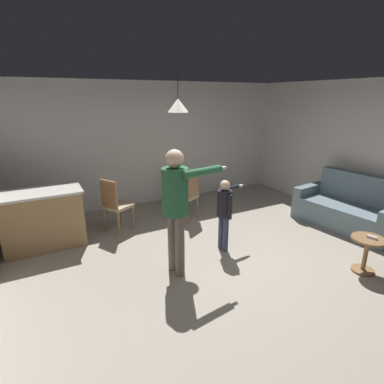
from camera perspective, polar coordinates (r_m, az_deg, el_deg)
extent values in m
plane|color=#9E9384|center=(4.68, 8.07, -13.03)|extent=(7.68, 7.68, 0.00)
cube|color=silver|center=(6.92, -7.32, 9.09)|extent=(6.40, 0.10, 2.70)
cube|color=silver|center=(6.56, 32.01, 6.06)|extent=(0.10, 6.40, 2.70)
cube|color=slate|center=(6.38, 27.10, -4.00)|extent=(1.01, 1.53, 0.45)
cube|color=slate|center=(6.51, 29.10, 0.76)|extent=(0.36, 1.45, 0.55)
cube|color=slate|center=(6.74, 21.25, -1.33)|extent=(0.86, 0.27, 0.63)
cylinder|color=olive|center=(7.08, 22.56, -3.02)|extent=(0.05, 0.05, 0.06)
cylinder|color=olive|center=(5.88, 32.08, -8.70)|extent=(0.05, 0.05, 0.06)
cylinder|color=olive|center=(6.57, 19.42, -4.24)|extent=(0.05, 0.05, 0.06)
cube|color=#99754C|center=(5.45, -26.42, -4.87)|extent=(1.20, 0.60, 0.91)
cube|color=beige|center=(5.30, -27.12, -0.12)|extent=(1.26, 0.66, 0.04)
cylinder|color=olive|center=(4.83, 30.58, -7.72)|extent=(0.44, 0.44, 0.03)
cylinder|color=olive|center=(4.94, 30.10, -10.46)|extent=(0.06, 0.06, 0.49)
cylinder|color=olive|center=(5.04, 29.69, -12.78)|extent=(0.31, 0.31, 0.03)
cylinder|color=#60564C|center=(4.26, -3.74, -9.31)|extent=(0.13, 0.13, 0.88)
cylinder|color=#60564C|center=(4.13, -2.33, -10.26)|extent=(0.13, 0.13, 0.88)
cylinder|color=#265938|center=(3.90, -3.23, 0.10)|extent=(0.35, 0.35, 0.63)
sphere|color=#D8AD8C|center=(3.79, -3.34, 6.34)|extent=(0.24, 0.24, 0.24)
cylinder|color=#265938|center=(4.08, -4.78, 0.37)|extent=(0.10, 0.10, 0.59)
cylinder|color=#265938|center=(3.84, 2.06, 3.89)|extent=(0.60, 0.19, 0.10)
cube|color=white|center=(4.04, 5.69, 4.53)|extent=(0.13, 0.05, 0.04)
cylinder|color=#384260|center=(4.91, 5.53, -7.44)|extent=(0.09, 0.09, 0.59)
cylinder|color=#384260|center=(4.83, 6.44, -7.95)|extent=(0.09, 0.09, 0.59)
cylinder|color=black|center=(4.68, 6.18, -2.12)|extent=(0.23, 0.23, 0.42)
sphere|color=#D8AD8C|center=(4.59, 6.30, 1.26)|extent=(0.16, 0.16, 0.16)
cylinder|color=black|center=(4.84, 7.04, 0.72)|extent=(0.40, 0.10, 0.07)
cube|color=white|center=(4.98, 9.04, 1.13)|extent=(0.13, 0.05, 0.04)
cylinder|color=black|center=(4.59, 7.23, -2.85)|extent=(0.07, 0.07, 0.39)
cylinder|color=olive|center=(5.73, -16.22, -5.08)|extent=(0.04, 0.04, 0.45)
cylinder|color=olive|center=(5.47, -13.74, -5.96)|extent=(0.04, 0.04, 0.45)
cylinder|color=olive|center=(5.94, -13.60, -4.01)|extent=(0.04, 0.04, 0.45)
cylinder|color=olive|center=(5.70, -11.11, -4.79)|extent=(0.04, 0.04, 0.45)
cube|color=tan|center=(5.62, -13.85, -2.59)|extent=(0.57, 0.57, 0.05)
cube|color=olive|center=(5.41, -15.52, -0.43)|extent=(0.21, 0.35, 0.50)
cylinder|color=olive|center=(5.81, -0.89, -4.01)|extent=(0.04, 0.04, 0.45)
cylinder|color=olive|center=(6.09, 0.98, -2.95)|extent=(0.04, 0.04, 0.45)
cylinder|color=olive|center=(6.00, -3.77, -3.31)|extent=(0.04, 0.04, 0.45)
cylinder|color=olive|center=(6.27, -1.82, -2.32)|extent=(0.04, 0.04, 0.45)
cube|color=tan|center=(5.95, -1.39, -0.89)|extent=(0.57, 0.57, 0.05)
cube|color=olive|center=(5.77, 0.15, 1.37)|extent=(0.35, 0.22, 0.50)
cylinder|color=#4C4742|center=(6.81, -1.90, -1.71)|extent=(0.28, 0.28, 0.22)
sphere|color=#235B2D|center=(6.72, -1.92, 0.50)|extent=(0.48, 0.48, 0.48)
sphere|color=#235B2D|center=(6.67, -1.94, 1.86)|extent=(0.36, 0.36, 0.36)
cube|color=white|center=(4.83, 31.04, -7.40)|extent=(0.07, 0.13, 0.04)
cone|color=silver|center=(4.67, -2.68, 16.15)|extent=(0.32, 0.32, 0.20)
cylinder|color=black|center=(4.67, -2.73, 19.47)|extent=(0.01, 0.01, 0.36)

